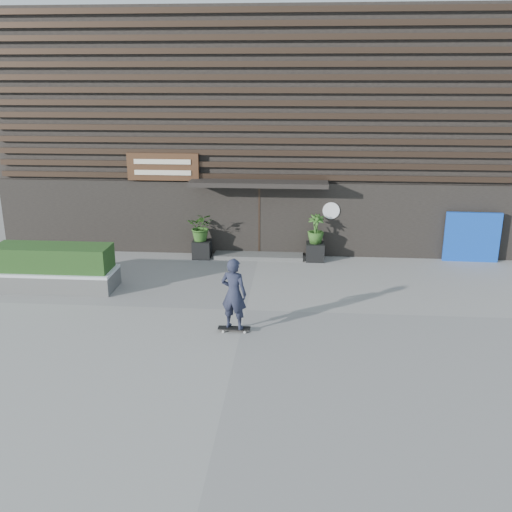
# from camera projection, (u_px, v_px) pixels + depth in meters

# --- Properties ---
(ground) EXTENTS (80.00, 80.00, 0.00)m
(ground) POSITION_uv_depth(u_px,v_px,m) (246.00, 310.00, 14.96)
(ground) COLOR gray
(ground) RESTS_ON ground
(entrance_step) EXTENTS (3.00, 0.80, 0.12)m
(entrance_step) POSITION_uv_depth(u_px,v_px,m) (259.00, 255.00, 19.32)
(entrance_step) COLOR #4E4E4B
(entrance_step) RESTS_ON ground
(planter_pot_left) EXTENTS (0.60, 0.60, 0.60)m
(planter_pot_left) POSITION_uv_depth(u_px,v_px,m) (202.00, 249.00, 19.19)
(planter_pot_left) COLOR black
(planter_pot_left) RESTS_ON ground
(bamboo_left) EXTENTS (0.86, 0.75, 0.96)m
(bamboo_left) POSITION_uv_depth(u_px,v_px,m) (201.00, 227.00, 18.96)
(bamboo_left) COLOR #2D591E
(bamboo_left) RESTS_ON planter_pot_left
(planter_pot_right) EXTENTS (0.60, 0.60, 0.60)m
(planter_pot_right) POSITION_uv_depth(u_px,v_px,m) (315.00, 252.00, 18.92)
(planter_pot_right) COLOR black
(planter_pot_right) RESTS_ON ground
(bamboo_right) EXTENTS (0.54, 0.54, 0.96)m
(bamboo_right) POSITION_uv_depth(u_px,v_px,m) (316.00, 229.00, 18.68)
(bamboo_right) COLOR #2D591E
(bamboo_right) RESTS_ON planter_pot_right
(raised_bed) EXTENTS (3.50, 1.20, 0.50)m
(raised_bed) POSITION_uv_depth(u_px,v_px,m) (55.00, 280.00, 16.45)
(raised_bed) COLOR #4F4F4C
(raised_bed) RESTS_ON ground
(snow_layer) EXTENTS (3.50, 1.20, 0.08)m
(snow_layer) POSITION_uv_depth(u_px,v_px,m) (54.00, 270.00, 16.36)
(snow_layer) COLOR silver
(snow_layer) RESTS_ON raised_bed
(hedge) EXTENTS (3.30, 1.00, 0.70)m
(hedge) POSITION_uv_depth(u_px,v_px,m) (53.00, 257.00, 16.24)
(hedge) COLOR #1D3D16
(hedge) RESTS_ON snow_layer
(blue_tarp) EXTENTS (1.77, 0.17, 1.66)m
(blue_tarp) POSITION_uv_depth(u_px,v_px,m) (472.00, 237.00, 18.67)
(blue_tarp) COLOR #0D3BB0
(blue_tarp) RESTS_ON ground
(building) EXTENTS (18.00, 11.00, 8.00)m
(building) POSITION_uv_depth(u_px,v_px,m) (268.00, 124.00, 23.23)
(building) COLOR black
(building) RESTS_ON ground
(skateboarder) EXTENTS (0.78, 0.59, 1.84)m
(skateboarder) POSITION_uv_depth(u_px,v_px,m) (234.00, 294.00, 13.44)
(skateboarder) COLOR black
(skateboarder) RESTS_ON ground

